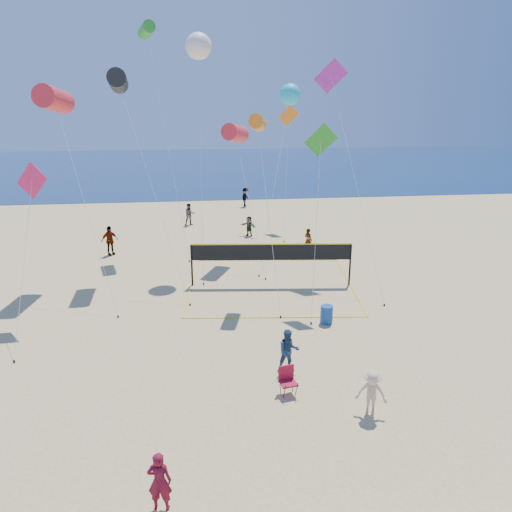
{
  "coord_description": "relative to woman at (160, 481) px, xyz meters",
  "views": [
    {
      "loc": [
        -0.89,
        -11.21,
        9.69
      ],
      "look_at": [
        0.68,
        2.0,
        5.44
      ],
      "focal_mm": 35.0,
      "sensor_mm": 36.0,
      "label": 1
    }
  ],
  "objects": [
    {
      "name": "far_person_2",
      "position": [
        8.22,
        20.58,
        -0.03
      ],
      "size": [
        0.65,
        0.68,
        1.56
      ],
      "primitive_type": "imported",
      "rotation": [
        0.0,
        0.0,
        2.28
      ],
      "color": "gray",
      "rests_on": "ground"
    },
    {
      "name": "kite_8",
      "position": [
        -1.58,
        23.71,
        12.75
      ],
      "size": [
        2.77,
        5.41,
        14.09
      ],
      "rotation": [
        0.0,
        0.0,
        0.3
      ],
      "color": "green",
      "rests_on": "ground"
    },
    {
      "name": "kite_3",
      "position": [
        -5.95,
        12.29,
        5.13
      ],
      "size": [
        1.54,
        5.12,
        7.08
      ],
      "rotation": [
        0.0,
        0.0,
        -0.31
      ],
      "color": "#DA1D60",
      "rests_on": "ground"
    },
    {
      "name": "bystander_b",
      "position": [
        6.4,
        3.11,
        -0.05
      ],
      "size": [
        1.13,
        0.9,
        1.53
      ],
      "primitive_type": "imported",
      "rotation": [
        0.0,
        0.0,
        -0.39
      ],
      "color": "beige",
      "rests_on": "ground"
    },
    {
      "name": "volleyball_net",
      "position": [
        4.93,
        14.89,
        0.76
      ],
      "size": [
        9.47,
        9.34,
        2.32
      ],
      "rotation": [
        0.0,
        0.0,
        -0.1
      ],
      "color": "black",
      "rests_on": "ground"
    },
    {
      "name": "far_person_4",
      "position": [
        5.53,
        35.16,
        0.05
      ],
      "size": [
        1.1,
        1.29,
        1.73
      ],
      "primitive_type": "imported",
      "rotation": [
        0.0,
        0.0,
        1.06
      ],
      "color": "gray",
      "rests_on": "ground"
    },
    {
      "name": "kite_0",
      "position": [
        -5.85,
        17.29,
        8.75
      ],
      "size": [
        3.97,
        7.22,
        10.32
      ],
      "rotation": [
        0.0,
        0.0,
        -0.13
      ],
      "color": "red",
      "rests_on": "ground"
    },
    {
      "name": "camp_chair",
      "position": [
        3.97,
        4.58,
        -0.24
      ],
      "size": [
        0.63,
        0.75,
        1.12
      ],
      "rotation": [
        0.0,
        0.0,
        0.19
      ],
      "color": "maroon",
      "rests_on": "ground"
    },
    {
      "name": "far_person_1",
      "position": [
        4.78,
        24.88,
        -0.09
      ],
      "size": [
        1.28,
        1.24,
        1.46
      ],
      "primitive_type": "imported",
      "rotation": [
        0.0,
        0.0,
        -0.75
      ],
      "color": "gray",
      "rests_on": "ground"
    },
    {
      "name": "kite_5",
      "position": [
        8.62,
        17.54,
        9.4
      ],
      "size": [
        2.35,
        6.86,
        11.68
      ],
      "rotation": [
        0.0,
        0.0,
        -0.18
      ],
      "color": "#C129B0",
      "rests_on": "ground"
    },
    {
      "name": "ocean",
      "position": [
        2.05,
        63.18,
        -0.8
      ],
      "size": [
        140.0,
        50.0,
        0.03
      ],
      "primitive_type": "cube",
      "color": "navy",
      "rests_on": "ground"
    },
    {
      "name": "far_person_0",
      "position": [
        -4.52,
        21.43,
        0.13
      ],
      "size": [
        1.18,
        0.99,
        1.89
      ],
      "primitive_type": "imported",
      "rotation": [
        0.0,
        0.0,
        0.58
      ],
      "color": "gray",
      "rests_on": "ground"
    },
    {
      "name": "kite_2",
      "position": [
        4.08,
        13.91,
        7.7
      ],
      "size": [
        1.24,
        4.22,
        8.99
      ],
      "rotation": [
        0.0,
        0.0,
        -0.23
      ],
      "color": "orange",
      "rests_on": "ground"
    },
    {
      "name": "woman",
      "position": [
        0.0,
        0.0,
        0.0
      ],
      "size": [
        0.64,
        0.46,
        1.63
      ],
      "primitive_type": "imported",
      "rotation": [
        0.0,
        0.0,
        3.02
      ],
      "color": "maroon",
      "rests_on": "ground"
    },
    {
      "name": "trash_barrel",
      "position": [
        6.7,
        9.87,
        -0.4
      ],
      "size": [
        0.68,
        0.68,
        0.83
      ],
      "primitive_type": "cylinder",
      "rotation": [
        0.0,
        0.0,
        0.27
      ],
      "color": "navy",
      "rests_on": "ground"
    },
    {
      "name": "kite_7",
      "position": [
        7.44,
        23.89,
        9.01
      ],
      "size": [
        3.96,
        8.63,
        10.53
      ],
      "rotation": [
        0.0,
        0.0,
        -0.43
      ],
      "color": "#1EC4E9",
      "rests_on": "ground"
    },
    {
      "name": "ground",
      "position": [
        2.05,
        1.18,
        -0.81
      ],
      "size": [
        120.0,
        120.0,
        0.0
      ],
      "primitive_type": "plane",
      "color": "#D3BC77",
      "rests_on": "ground"
    },
    {
      "name": "kite_1",
      "position": [
        -2.78,
        18.36,
        9.66
      ],
      "size": [
        4.02,
        7.05,
        11.12
      ],
      "rotation": [
        0.0,
        0.0,
        0.08
      ],
      "color": "black",
      "rests_on": "ground"
    },
    {
      "name": "kite_10",
      "position": [
        3.5,
        20.09,
        6.82
      ],
      "size": [
        2.21,
        5.71,
        8.28
      ],
      "rotation": [
        0.0,
        0.0,
        -0.41
      ],
      "color": "red",
      "rests_on": "ground"
    },
    {
      "name": "kite_4",
      "position": [
        6.83,
        12.69,
        6.56
      ],
      "size": [
        1.62,
        3.5,
        8.58
      ],
      "rotation": [
        0.0,
        0.0,
        -0.35
      ],
      "color": "green",
      "rests_on": "ground"
    },
    {
      "name": "kite_6",
      "position": [
        1.5,
        19.63,
        11.51
      ],
      "size": [
        1.85,
        5.29,
        13.05
      ],
      "rotation": [
        0.0,
        0.0,
        0.36
      ],
      "color": "white",
      "rests_on": "ground"
    },
    {
      "name": "kite_9",
      "position": [
        8.07,
        27.75,
        7.07
      ],
      "size": [
        1.82,
        5.5,
        9.16
      ],
      "rotation": [
        0.0,
        0.0,
        -0.36
      ],
      "color": "orange",
      "rests_on": "ground"
    },
    {
      "name": "far_person_3",
      "position": [
        0.48,
        28.69,
        0.04
      ],
      "size": [
        0.95,
        0.81,
        1.72
      ],
      "primitive_type": "imported",
      "rotation": [
        0.0,
        0.0,
        0.21
      ],
      "color": "gray",
      "rests_on": "ground"
    },
    {
      "name": "bystander_a",
      "position": [
        4.26,
        6.0,
        0.02
      ],
      "size": [
        0.83,
        0.65,
        1.66
      ],
      "primitive_type": "imported",
      "rotation": [
        0.0,
        0.0,
        0.03
      ],
      "color": "navy",
      "rests_on": "ground"
    }
  ]
}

